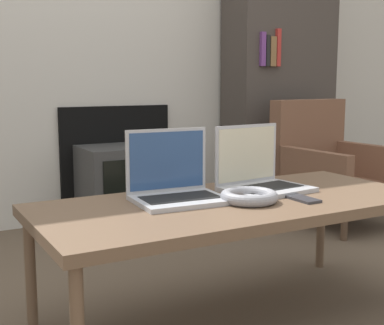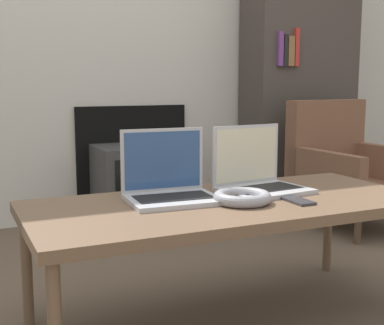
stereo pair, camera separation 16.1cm
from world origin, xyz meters
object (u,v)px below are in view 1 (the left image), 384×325
Objects in this scene: laptop_right at (259,176)px; phone at (303,199)px; headphones at (249,196)px; armchair at (327,164)px; laptop_left at (175,185)px; tv at (129,185)px.

phone is at bearing -90.63° from laptop_right.
armchair reaches higher than headphones.
headphones is 1.53m from armchair.
laptop_left is 0.25m from headphones.
headphones is 0.36× the size of tv.
laptop_right is at bearing -89.84° from tv.
laptop_right is 0.45× the size of armchair.
laptop_left is at bearing -154.46° from armchair.
tv reaches higher than phone.
headphones is 0.19m from phone.
laptop_right is 0.60× the size of tv.
headphones is at bearing -145.83° from armchair.
laptop_right is 1.28m from tv.
laptop_right is at bearing 45.01° from headphones.
headphones reaches higher than phone.
phone is (0.02, -0.22, -0.05)m from laptop_right.
headphones is (-0.15, -0.15, -0.03)m from laptop_right.
armchair reaches higher than tv.
armchair reaches higher than laptop_left.
armchair reaches higher than laptop_right.
laptop_left and laptop_right have the same top height.
laptop_left is 0.44m from phone.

